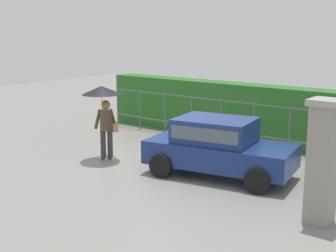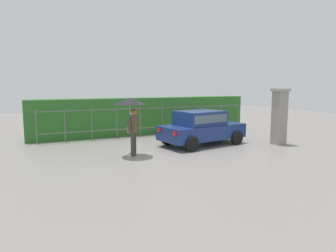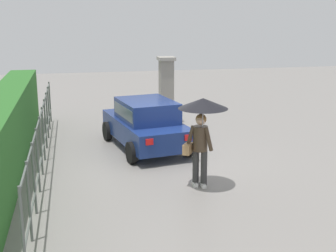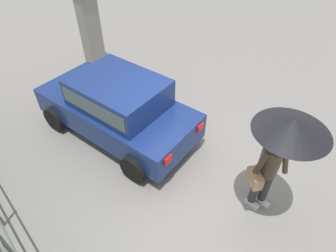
# 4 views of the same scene
# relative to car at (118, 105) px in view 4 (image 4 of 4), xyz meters

# --- Properties ---
(ground_plane) EXTENTS (40.00, 40.00, 0.00)m
(ground_plane) POSITION_rel_car_xyz_m (-1.48, -0.39, -0.80)
(ground_plane) COLOR gray
(car) EXTENTS (3.94, 2.39, 1.48)m
(car) POSITION_rel_car_xyz_m (0.00, 0.00, 0.00)
(car) COLOR navy
(car) RESTS_ON ground
(pedestrian) EXTENTS (1.12, 1.12, 2.12)m
(pedestrian) POSITION_rel_car_xyz_m (-3.36, -0.74, 0.85)
(pedestrian) COLOR #333333
(pedestrian) RESTS_ON ground
(gate_pillar) EXTENTS (0.60, 0.60, 2.42)m
(gate_pillar) POSITION_rel_car_xyz_m (3.14, -1.27, 0.44)
(gate_pillar) COLOR gray
(gate_pillar) RESTS_ON ground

